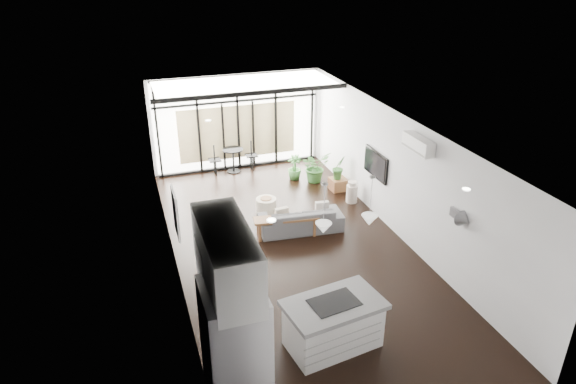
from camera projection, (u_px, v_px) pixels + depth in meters
floor at (292, 249)px, 11.31m from camera, size 5.00×10.00×0.00m
ceiling at (293, 127)px, 10.11m from camera, size 5.00×10.00×0.00m
wall_left at (171, 209)px, 9.99m from camera, size 0.02×10.00×2.80m
wall_right at (399, 176)px, 11.42m from camera, size 0.02×10.00×2.80m
wall_back at (237, 122)px, 14.99m from camera, size 5.00×0.02×2.80m
wall_front at (422, 354)px, 6.43m from camera, size 5.00×0.02×2.80m
glazing at (238, 123)px, 14.89m from camera, size 5.00×0.20×2.80m
skylight at (244, 83)px, 13.54m from camera, size 4.70×1.90×0.06m
neighbour_building at (238, 132)px, 15.07m from camera, size 3.50×0.02×1.60m
island at (333, 324)px, 8.40m from camera, size 1.70×1.16×0.87m
cooktop at (334, 302)px, 8.21m from camera, size 0.84×0.63×0.01m
fridge at (236, 353)px, 6.96m from camera, size 0.80×1.00×2.07m
appliance_column at (224, 312)px, 7.49m from camera, size 0.62×0.65×2.39m
upper_cabinets at (226, 257)px, 6.70m from camera, size 0.62×1.75×0.86m
pendant_left at (323, 228)px, 8.06m from camera, size 0.26×0.26×0.18m
pendant_right at (369, 220)px, 8.29m from camera, size 0.26×0.26×0.18m
sofa at (301, 215)px, 11.91m from camera, size 1.98×0.74×0.76m
console_bench at (286, 227)px, 11.72m from camera, size 1.52×0.58×0.47m
pouf at (266, 206)px, 12.73m from camera, size 0.60×0.60×0.41m
crate at (338, 184)px, 14.00m from camera, size 0.45×0.45×0.33m
plant_tall at (315, 170)px, 14.44m from camera, size 1.02×1.08×0.69m
plant_med at (294, 172)px, 14.64m from camera, size 0.74×0.81×0.40m
plant_crate at (339, 174)px, 13.87m from camera, size 0.54×0.74×0.29m
milk_can at (352, 192)px, 13.27m from camera, size 0.30×0.30×0.58m
bistro_set at (233, 161)px, 15.04m from camera, size 1.45×0.58×0.69m
tv at (376, 164)px, 12.31m from camera, size 0.05×1.10×0.65m
ac_unit at (418, 144)px, 10.25m from camera, size 0.22×0.90×0.30m
framed_art at (176, 213)px, 9.51m from camera, size 0.04×0.70×0.90m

